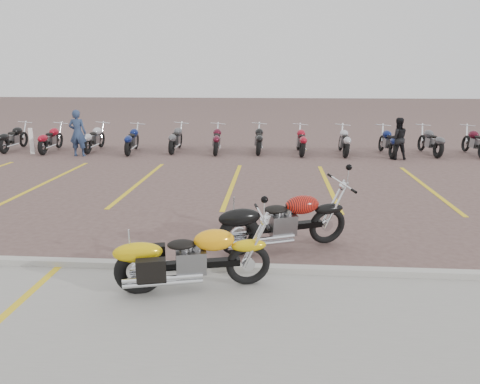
{
  "coord_description": "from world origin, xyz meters",
  "views": [
    {
      "loc": [
        1.17,
        -8.89,
        3.09
      ],
      "look_at": [
        0.49,
        0.2,
        0.75
      ],
      "focal_mm": 35.0,
      "sensor_mm": 36.0,
      "label": 1
    }
  ],
  "objects_px": {
    "yellow_cruiser": "(190,260)",
    "person_b": "(397,139)",
    "flame_cruiser": "(280,223)",
    "person_a": "(78,133)",
    "bollard": "(31,141)"
  },
  "relations": [
    {
      "from": "yellow_cruiser",
      "to": "person_b",
      "type": "xyz_separation_m",
      "value": [
        5.62,
        11.01,
        0.3
      ]
    },
    {
      "from": "flame_cruiser",
      "to": "person_b",
      "type": "bearing_deg",
      "value": 43.03
    },
    {
      "from": "person_a",
      "to": "person_b",
      "type": "height_order",
      "value": "person_a"
    },
    {
      "from": "person_a",
      "to": "bollard",
      "type": "relative_size",
      "value": 1.75
    },
    {
      "from": "person_a",
      "to": "yellow_cruiser",
      "type": "bearing_deg",
      "value": 117.18
    },
    {
      "from": "person_a",
      "to": "flame_cruiser",
      "type": "bearing_deg",
      "value": 126.82
    },
    {
      "from": "flame_cruiser",
      "to": "person_b",
      "type": "distance_m",
      "value": 10.27
    },
    {
      "from": "flame_cruiser",
      "to": "person_b",
      "type": "xyz_separation_m",
      "value": [
        4.3,
        9.32,
        0.26
      ]
    },
    {
      "from": "yellow_cruiser",
      "to": "bollard",
      "type": "relative_size",
      "value": 2.22
    },
    {
      "from": "yellow_cruiser",
      "to": "person_a",
      "type": "bearing_deg",
      "value": 105.8
    },
    {
      "from": "person_b",
      "to": "person_a",
      "type": "bearing_deg",
      "value": -2.82
    },
    {
      "from": "person_a",
      "to": "person_b",
      "type": "bearing_deg",
      "value": 178.31
    },
    {
      "from": "yellow_cruiser",
      "to": "bollard",
      "type": "height_order",
      "value": "bollard"
    },
    {
      "from": "flame_cruiser",
      "to": "person_a",
      "type": "height_order",
      "value": "person_a"
    },
    {
      "from": "person_b",
      "to": "yellow_cruiser",
      "type": "bearing_deg",
      "value": 59.2
    }
  ]
}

